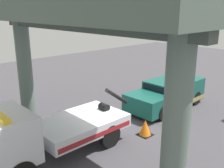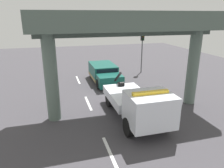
{
  "view_description": "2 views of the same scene",
  "coord_description": "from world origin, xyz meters",
  "px_view_note": "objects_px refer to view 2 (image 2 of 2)",
  "views": [
    {
      "loc": [
        7.56,
        8.23,
        5.63
      ],
      "look_at": [
        -0.85,
        -0.73,
        2.04
      ],
      "focal_mm": 40.93,
      "sensor_mm": 36.0,
      "label": 1
    },
    {
      "loc": [
        14.04,
        -4.52,
        6.05
      ],
      "look_at": [
        0.15,
        -0.61,
        1.34
      ],
      "focal_mm": 33.97,
      "sensor_mm": 36.0,
      "label": 2
    }
  ],
  "objects_px": {
    "traffic_light_near": "(142,43)",
    "towed_van_green": "(104,74)",
    "traffic_cone_orange": "(133,90)",
    "tow_truck_white": "(139,104)",
    "traffic_light_far": "(192,56)"
  },
  "relations": [
    {
      "from": "towed_van_green",
      "to": "traffic_cone_orange",
      "type": "bearing_deg",
      "value": 20.4
    },
    {
      "from": "tow_truck_white",
      "to": "traffic_light_near",
      "type": "distance_m",
      "value": 11.81
    },
    {
      "from": "towed_van_green",
      "to": "traffic_light_far",
      "type": "relative_size",
      "value": 1.14
    },
    {
      "from": "towed_van_green",
      "to": "traffic_light_far",
      "type": "height_order",
      "value": "traffic_light_far"
    },
    {
      "from": "traffic_light_near",
      "to": "towed_van_green",
      "type": "bearing_deg",
      "value": -65.06
    },
    {
      "from": "tow_truck_white",
      "to": "towed_van_green",
      "type": "distance_m",
      "value": 8.44
    },
    {
      "from": "tow_truck_white",
      "to": "towed_van_green",
      "type": "height_order",
      "value": "tow_truck_white"
    },
    {
      "from": "traffic_cone_orange",
      "to": "towed_van_green",
      "type": "bearing_deg",
      "value": -159.6
    },
    {
      "from": "traffic_light_near",
      "to": "traffic_cone_orange",
      "type": "distance_m",
      "value": 7.45
    },
    {
      "from": "traffic_light_near",
      "to": "traffic_cone_orange",
      "type": "xyz_separation_m",
      "value": [
        6.04,
        -3.31,
        -2.83
      ]
    },
    {
      "from": "traffic_light_near",
      "to": "tow_truck_white",
      "type": "bearing_deg",
      "value": -24.03
    },
    {
      "from": "traffic_light_near",
      "to": "traffic_light_far",
      "type": "bearing_deg",
      "value": -0.0
    },
    {
      "from": "tow_truck_white",
      "to": "towed_van_green",
      "type": "relative_size",
      "value": 1.4
    },
    {
      "from": "towed_van_green",
      "to": "traffic_cone_orange",
      "type": "height_order",
      "value": "towed_van_green"
    },
    {
      "from": "tow_truck_white",
      "to": "traffic_cone_orange",
      "type": "relative_size",
      "value": 9.7
    }
  ]
}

